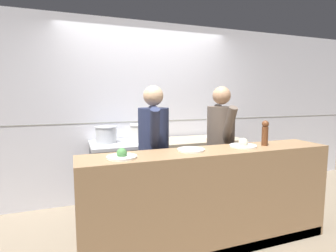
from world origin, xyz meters
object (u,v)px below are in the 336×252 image
at_px(oven_range, 125,176).
at_px(plated_dish_appetiser, 191,150).
at_px(plated_dish_main, 122,156).
at_px(chef_sous, 220,146).
at_px(plated_dish_dessert, 243,145).
at_px(mixing_bowl_steel, 214,134).
at_px(stock_pot, 106,134).
at_px(chef_head_cook, 154,152).
at_px(sauce_pot, 142,132).
at_px(pepper_mill, 265,132).

bearing_deg(oven_range, plated_dish_appetiser, -68.92).
distance_m(plated_dish_main, chef_sous, 1.42).
height_order(plated_dish_dessert, chef_sous, chef_sous).
bearing_deg(plated_dish_dessert, mixing_bowl_steel, 73.28).
bearing_deg(stock_pot, plated_dish_main, -91.07).
height_order(chef_head_cook, chef_sous, chef_sous).
relative_size(oven_range, plated_dish_main, 3.58).
distance_m(sauce_pot, plated_dish_dessert, 1.42).
bearing_deg(pepper_mill, plated_dish_dessert, 174.27).
bearing_deg(pepper_mill, sauce_pot, 130.47).
bearing_deg(pepper_mill, plated_dish_main, -178.55).
height_order(plated_dish_dessert, pepper_mill, pepper_mill).
xyz_separation_m(plated_dish_appetiser, chef_head_cook, (-0.24, 0.45, -0.10)).
bearing_deg(oven_range, sauce_pot, 8.09).
relative_size(mixing_bowl_steel, plated_dish_appetiser, 1.12).
xyz_separation_m(oven_range, plated_dish_main, (-0.24, -1.21, 0.56)).
bearing_deg(stock_pot, plated_dish_appetiser, -61.31).
xyz_separation_m(oven_range, pepper_mill, (1.28, -1.18, 0.68)).
relative_size(plated_dish_main, chef_head_cook, 0.16).
distance_m(sauce_pot, plated_dish_main, 1.34).
xyz_separation_m(stock_pot, chef_sous, (1.28, -0.72, -0.12)).
bearing_deg(sauce_pot, mixing_bowl_steel, 1.76).
bearing_deg(sauce_pot, plated_dish_dessert, -56.66).
distance_m(plated_dish_main, plated_dish_dessert, 1.27).
height_order(plated_dish_main, pepper_mill, pepper_mill).
xyz_separation_m(plated_dish_main, plated_dish_appetiser, (0.68, 0.07, -0.01)).
bearing_deg(mixing_bowl_steel, stock_pot, -179.66).
xyz_separation_m(sauce_pot, plated_dish_main, (-0.49, -1.25, -0.01)).
relative_size(stock_pot, plated_dish_appetiser, 1.08).
bearing_deg(mixing_bowl_steel, plated_dish_main, -141.91).
xyz_separation_m(mixing_bowl_steel, plated_dish_main, (-1.64, -1.29, 0.08)).
distance_m(stock_pot, plated_dish_dessert, 1.74).
bearing_deg(plated_dish_dessert, plated_dish_main, -177.12).
bearing_deg(oven_range, plated_dish_main, -101.29).
xyz_separation_m(oven_range, sauce_pot, (0.25, 0.04, 0.58)).
distance_m(plated_dish_appetiser, pepper_mill, 0.85).
relative_size(oven_range, pepper_mill, 3.43).
relative_size(plated_dish_main, plated_dish_appetiser, 0.98).
distance_m(sauce_pot, chef_head_cook, 0.75).
distance_m(oven_range, sauce_pot, 0.63).
relative_size(oven_range, chef_head_cook, 0.56).
bearing_deg(chef_sous, stock_pot, 157.53).
height_order(sauce_pot, plated_dish_dessert, sauce_pot).
xyz_separation_m(plated_dish_dessert, pepper_mill, (0.25, -0.03, 0.12)).
distance_m(plated_dish_main, pepper_mill, 1.53).
bearing_deg(stock_pot, chef_sous, -29.44).
bearing_deg(chef_head_cook, stock_pot, 132.56).
distance_m(plated_dish_appetiser, plated_dish_dessert, 0.59).
distance_m(pepper_mill, chef_sous, 0.61).
xyz_separation_m(plated_dish_dessert, chef_sous, (0.03, 0.49, -0.11)).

